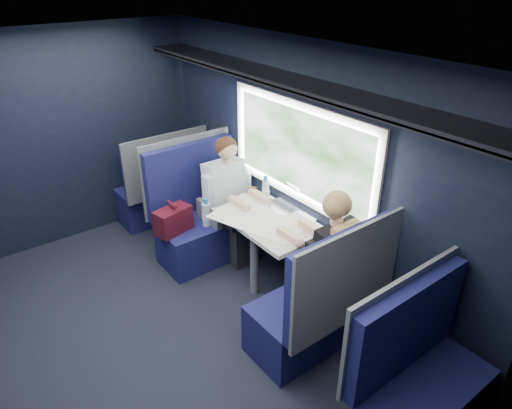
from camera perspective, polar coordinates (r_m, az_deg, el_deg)
ground at (r=4.16m, az=-10.30°, el=-15.30°), size 2.80×4.20×0.01m
room_shell at (r=3.35m, az=-12.09°, el=3.69°), size 3.00×4.40×2.40m
table at (r=4.19m, az=1.45°, el=-2.94°), size 0.62×1.00×0.74m
seat_bay_near at (r=4.84m, az=-6.89°, el=-1.86°), size 1.09×0.62×1.26m
seat_bay_far at (r=3.71m, az=7.74°, el=-12.69°), size 1.04×0.62×1.26m
seat_row_front at (r=5.59m, az=-11.61°, el=1.89°), size 1.04×0.51×1.16m
seat_row_back at (r=3.33m, az=19.53°, el=-20.47°), size 1.04×0.51×1.16m
man at (r=4.69m, az=-3.20°, el=1.41°), size 0.53×0.56×1.32m
woman at (r=3.76m, az=9.02°, el=-6.18°), size 0.53×0.56×1.32m
papers at (r=4.21m, az=0.84°, el=-1.55°), size 0.84×1.01×0.01m
laptop at (r=4.39m, az=3.76°, el=0.61°), size 0.27×0.34×0.23m
bottle_small at (r=4.52m, az=1.20°, el=2.07°), size 0.07×0.07×0.23m
cup at (r=4.52m, az=1.28°, el=1.27°), size 0.07×0.07×0.09m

